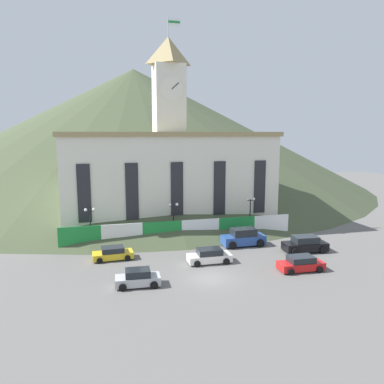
# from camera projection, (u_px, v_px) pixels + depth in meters

# --- Properties ---
(ground_plane) EXTENTS (160.00, 160.00, 0.00)m
(ground_plane) POSITION_uv_depth(u_px,v_px,m) (210.00, 278.00, 34.47)
(ground_plane) COLOR #605E5B
(civic_building) EXTENTS (28.88, 10.28, 28.13)m
(civic_building) POSITION_uv_depth(u_px,v_px,m) (170.00, 176.00, 51.72)
(civic_building) COLOR silver
(civic_building) RESTS_ON ground
(banner_fence) EXTENTS (28.59, 0.12, 2.78)m
(banner_fence) POSITION_uv_depth(u_px,v_px,m) (182.00, 232.00, 45.52)
(banner_fence) COLOR #1E8438
(banner_fence) RESTS_ON ground
(hillside_backdrop) EXTENTS (113.14, 113.14, 28.89)m
(hillside_backdrop) POSITION_uv_depth(u_px,v_px,m) (135.00, 128.00, 94.59)
(hillside_backdrop) COLOR #424C33
(hillside_backdrop) RESTS_ON ground
(street_lamp_right) EXTENTS (1.26, 0.36, 4.64)m
(street_lamp_right) POSITION_uv_depth(u_px,v_px,m) (90.00, 219.00, 43.46)
(street_lamp_right) COLOR black
(street_lamp_right) RESTS_ON ground
(street_lamp_far_left) EXTENTS (1.26, 0.36, 4.79)m
(street_lamp_far_left) POSITION_uv_depth(u_px,v_px,m) (173.00, 213.00, 45.88)
(street_lamp_far_left) COLOR black
(street_lamp_far_left) RESTS_ON ground
(street_lamp_center) EXTENTS (1.26, 0.36, 5.02)m
(street_lamp_center) POSITION_uv_depth(u_px,v_px,m) (250.00, 208.00, 48.35)
(street_lamp_center) COLOR black
(street_lamp_center) RESTS_ON ground
(car_black_suv) EXTENTS (5.02, 2.64, 1.80)m
(car_black_suv) POSITION_uv_depth(u_px,v_px,m) (305.00, 244.00, 42.17)
(car_black_suv) COLOR black
(car_black_suv) RESTS_ON ground
(car_yellow_coupe) EXTENTS (4.29, 2.30, 1.35)m
(car_yellow_coupe) POSITION_uv_depth(u_px,v_px,m) (113.00, 254.00, 39.61)
(car_yellow_coupe) COLOR yellow
(car_yellow_coupe) RESTS_ON ground
(car_silver_hatch) EXTENTS (3.99, 2.18, 1.50)m
(car_silver_hatch) POSITION_uv_depth(u_px,v_px,m) (138.00, 278.00, 32.70)
(car_silver_hatch) COLOR #B7B7BC
(car_silver_hatch) RESTS_ON ground
(car_red_sedan) EXTENTS (4.46, 2.24, 1.45)m
(car_red_sedan) POSITION_uv_depth(u_px,v_px,m) (301.00, 264.00, 36.38)
(car_red_sedan) COLOR red
(car_red_sedan) RESTS_ON ground
(car_white_taxi) EXTENTS (4.52, 2.17, 1.50)m
(car_white_taxi) POSITION_uv_depth(u_px,v_px,m) (209.00, 256.00, 38.55)
(car_white_taxi) COLOR white
(car_white_taxi) RESTS_ON ground
(car_blue_van) EXTENTS (5.12, 2.40, 2.10)m
(car_blue_van) POSITION_uv_depth(u_px,v_px,m) (243.00, 238.00, 44.37)
(car_blue_van) COLOR #284C99
(car_blue_van) RESTS_ON ground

